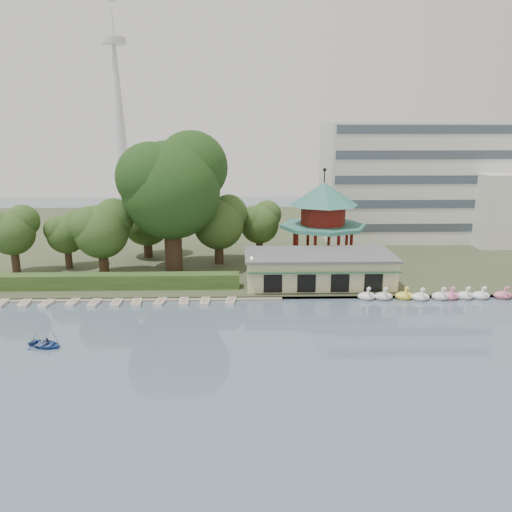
{
  "coord_description": "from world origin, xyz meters",
  "views": [
    {
      "loc": [
        0.53,
        -38.35,
        19.22
      ],
      "look_at": [
        2.0,
        18.0,
        5.0
      ],
      "focal_mm": 35.0,
      "sensor_mm": 36.0,
      "label": 1
    }
  ],
  "objects_px": {
    "big_tree": "(172,183)",
    "pavilion": "(323,215)",
    "rowboat_with_passengers": "(45,342)",
    "dock": "(136,299)",
    "boathouse": "(319,268)"
  },
  "relations": [
    {
      "from": "dock",
      "to": "boathouse",
      "type": "bearing_deg",
      "value": 12.24
    },
    {
      "from": "dock",
      "to": "rowboat_with_passengers",
      "type": "xyz_separation_m",
      "value": [
        -5.66,
        -12.87,
        0.35
      ]
    },
    {
      "from": "dock",
      "to": "big_tree",
      "type": "height_order",
      "value": "big_tree"
    },
    {
      "from": "boathouse",
      "to": "big_tree",
      "type": "height_order",
      "value": "big_tree"
    },
    {
      "from": "big_tree",
      "to": "pavilion",
      "type": "bearing_deg",
      "value": 10.31
    },
    {
      "from": "boathouse",
      "to": "big_tree",
      "type": "relative_size",
      "value": 0.98
    },
    {
      "from": "pavilion",
      "to": "big_tree",
      "type": "xyz_separation_m",
      "value": [
        -20.82,
        -3.79,
        4.99
      ]
    },
    {
      "from": "rowboat_with_passengers",
      "to": "boathouse",
      "type": "bearing_deg",
      "value": 32.53
    },
    {
      "from": "dock",
      "to": "boathouse",
      "type": "relative_size",
      "value": 1.83
    },
    {
      "from": "dock",
      "to": "rowboat_with_passengers",
      "type": "bearing_deg",
      "value": -113.75
    },
    {
      "from": "big_tree",
      "to": "dock",
      "type": "bearing_deg",
      "value": -106.1
    },
    {
      "from": "rowboat_with_passengers",
      "to": "pavilion",
      "type": "bearing_deg",
      "value": 43.01
    },
    {
      "from": "rowboat_with_passengers",
      "to": "dock",
      "type": "bearing_deg",
      "value": 66.25
    },
    {
      "from": "big_tree",
      "to": "rowboat_with_passengers",
      "type": "distance_m",
      "value": 28.15
    },
    {
      "from": "dock",
      "to": "big_tree",
      "type": "xyz_separation_m",
      "value": [
        3.18,
        11.01,
        12.35
      ]
    }
  ]
}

